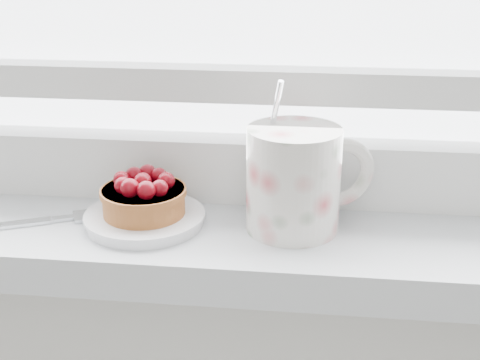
# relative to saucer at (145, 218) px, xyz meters

# --- Properties ---
(saucer) EXTENTS (0.12, 0.12, 0.01)m
(saucer) POSITION_rel_saucer_xyz_m (0.00, 0.00, 0.00)
(saucer) COLOR white
(saucer) RESTS_ON windowsill
(raspberry_tart) EXTENTS (0.09, 0.09, 0.04)m
(raspberry_tart) POSITION_rel_saucer_xyz_m (0.00, -0.00, 0.03)
(raspberry_tart) COLOR brown
(raspberry_tart) RESTS_ON saucer
(floral_mug) EXTENTS (0.14, 0.12, 0.15)m
(floral_mug) POSITION_rel_saucer_xyz_m (0.15, 0.01, 0.05)
(floral_mug) COLOR silver
(floral_mug) RESTS_ON windowsill
(fork) EXTENTS (0.21, 0.11, 0.00)m
(fork) POSITION_rel_saucer_xyz_m (-0.12, -0.01, -0.00)
(fork) COLOR silver
(fork) RESTS_ON windowsill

